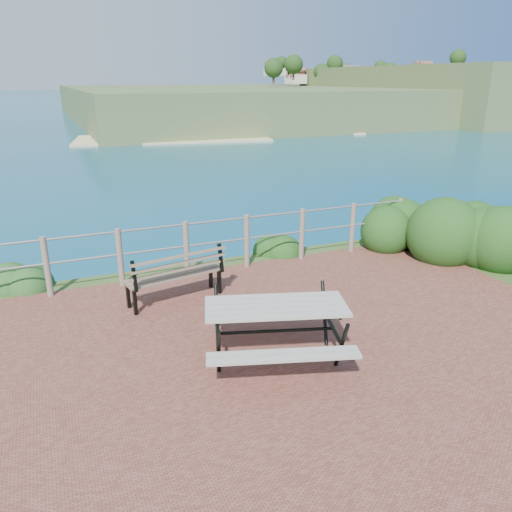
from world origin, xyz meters
The scene contains 10 objects.
ground centered at (0.00, 0.00, 0.00)m, with size 10.00×7.00×0.12m, color brown.
ocean centered at (0.00, 200.00, 0.00)m, with size 1200.00×1200.00×0.00m, color #15737F.
safety_railing centered at (0.00, 3.35, 0.57)m, with size 9.40×0.10×1.00m.
distant_bay centered at (173.07, 202.61, -1.52)m, with size 290.00×232.36×24.00m.
picnic_table centered at (0.28, 0.19, 0.47)m, with size 1.86×1.45×0.73m.
park_bench centered at (-0.46, 2.38, 0.58)m, with size 1.60×0.67×0.88m.
shrub_right_front centered at (5.13, 1.87, 0.00)m, with size 1.50×1.50×2.12m, color #1D4214.
shrub_right_edge centered at (4.58, 3.50, 0.00)m, with size 1.21×1.21×1.72m, color #1D4214.
shrub_lip_west centered at (-2.67, 4.07, 0.00)m, with size 0.85×0.85×0.62m, color #254D1D.
shrub_lip_east centered at (2.17, 4.04, 0.00)m, with size 0.81×0.81×0.56m, color #1D4214.
Camera 1 is at (-2.09, -4.82, 3.36)m, focal length 35.00 mm.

